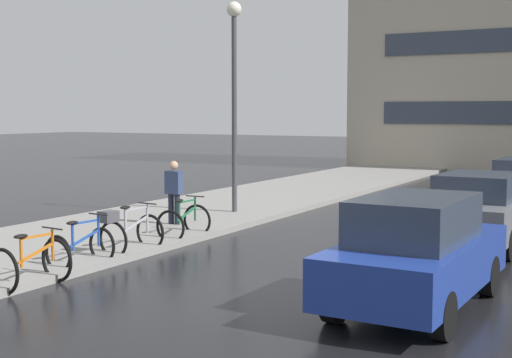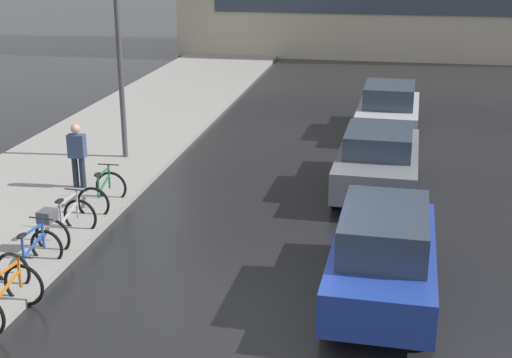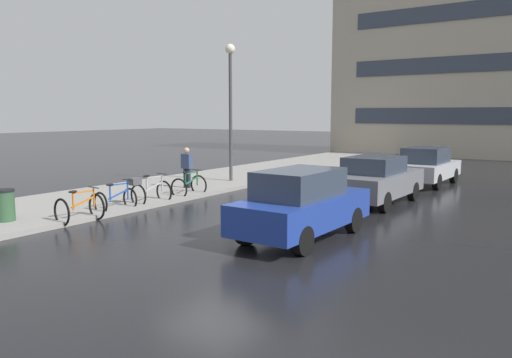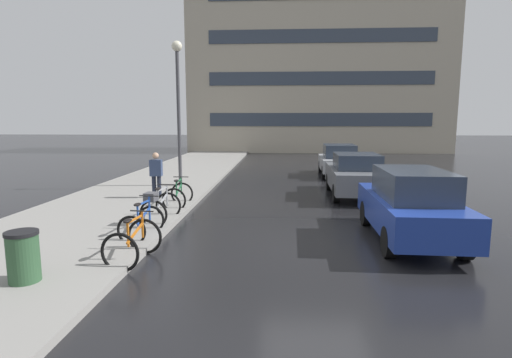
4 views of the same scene
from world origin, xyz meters
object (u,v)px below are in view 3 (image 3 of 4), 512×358
object	(u,v)px
car_blue	(302,204)
car_grey	(375,180)
bicycle_second	(116,200)
car_silver	(426,166)
pedestrian	(187,167)
bicycle_nearest	(80,208)
trash_bin	(5,208)
bicycle_farthest	(189,186)
bicycle_third	(148,190)
streetlamp	(230,92)

from	to	relation	value
car_blue	car_grey	distance (m)	5.55
bicycle_second	car_silver	distance (m)	12.94
car_silver	car_grey	bearing A→B (deg)	-91.88
car_grey	car_silver	bearing A→B (deg)	88.12
car_grey	pedestrian	xyz separation A→B (m)	(-7.04, -1.42, 0.16)
bicycle_nearest	car_blue	bearing A→B (deg)	17.38
car_grey	trash_bin	size ratio (longest dim) A/B	4.40
trash_bin	bicycle_farthest	bearing A→B (deg)	81.24
bicycle_third	car_grey	world-z (taller)	car_grey
bicycle_farthest	car_silver	bearing A→B (deg)	52.18
bicycle_nearest	bicycle_farthest	distance (m)	4.93
car_silver	pedestrian	size ratio (longest dim) A/B	2.41
bicycle_second	car_blue	world-z (taller)	car_blue
car_grey	bicycle_nearest	bearing A→B (deg)	-127.45
bicycle_nearest	trash_bin	bearing A→B (deg)	-134.77
pedestrian	bicycle_farthest	bearing A→B (deg)	-45.73
bicycle_nearest	car_grey	size ratio (longest dim) A/B	0.27
bicycle_second	bicycle_third	size ratio (longest dim) A/B	0.82
bicycle_second	car_silver	bearing A→B (deg)	61.29
car_blue	pedestrian	size ratio (longest dim) A/B	2.45
bicycle_second	car_grey	bearing A→B (deg)	43.95
car_blue	trash_bin	xyz separation A→B (m)	(-7.21, -3.18, -0.35)
bicycle_farthest	pedestrian	distance (m)	1.55
bicycle_second	trash_bin	world-z (taller)	trash_bin
car_blue	car_grey	xyz separation A→B (m)	(-0.23, 5.54, -0.05)
bicycle_second	pedestrian	xyz separation A→B (m)	(-1.01, 4.39, 0.57)
car_blue	trash_bin	bearing A→B (deg)	-156.19
bicycle_farthest	car_silver	world-z (taller)	car_silver
pedestrian	trash_bin	size ratio (longest dim) A/B	1.72
streetlamp	car_blue	bearing A→B (deg)	-43.56
car_blue	streetlamp	world-z (taller)	streetlamp
bicycle_third	car_silver	distance (m)	11.77
bicycle_farthest	car_blue	bearing A→B (deg)	-26.23
bicycle_third	pedestrian	world-z (taller)	pedestrian
car_blue	streetlamp	bearing A→B (deg)	136.44
bicycle_nearest	streetlamp	bearing A→B (deg)	98.02
bicycle_farthest	car_grey	xyz separation A→B (m)	(6.02, 2.46, 0.39)
bicycle_farthest	car_grey	bearing A→B (deg)	22.26
car_grey	trash_bin	distance (m)	11.18
car_silver	pedestrian	xyz separation A→B (m)	(-7.22, -6.95, 0.16)
car_blue	bicycle_second	bearing A→B (deg)	-177.53
bicycle_second	bicycle_farthest	distance (m)	3.35
bicycle_farthest	car_grey	world-z (taller)	car_grey
pedestrian	trash_bin	xyz separation A→B (m)	(0.05, -7.30, -0.46)
bicycle_nearest	trash_bin	size ratio (longest dim) A/B	1.20
car_blue	car_grey	world-z (taller)	car_blue
bicycle_farthest	bicycle_third	bearing A→B (deg)	-89.95
pedestrian	streetlamp	distance (m)	3.94
car_grey	streetlamp	world-z (taller)	streetlamp
bicycle_nearest	bicycle_third	xyz separation A→B (m)	(-0.37, 2.91, 0.10)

